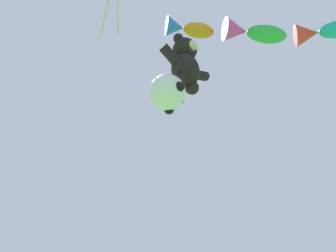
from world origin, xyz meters
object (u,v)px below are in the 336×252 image
Objects in this scene: fish_kite_tangerine at (187,29)px; fish_kite_emerald at (251,32)px; soccer_ball_kite at (168,93)px; fish_kite_teal at (323,32)px; teddy_bear_kite at (185,63)px.

fish_kite_tangerine reaches higher than fish_kite_emerald.
fish_kite_tangerine is 2.24m from fish_kite_emerald.
soccer_ball_kite is 6.60m from fish_kite_teal.
fish_kite_tangerine is at bearing 3.69° from soccer_ball_kite.
fish_kite_teal is at bearing -36.78° from teddy_bear_kite.
teddy_bear_kite is 2.05m from fish_kite_tangerine.
fish_kite_tangerine is at bearing 29.92° from teddy_bear_kite.
fish_kite_teal reaches higher than fish_kite_tangerine.
soccer_ball_kite is at bearing 166.83° from teddy_bear_kite.
fish_kite_emerald is (2.62, -1.45, 3.29)m from soccer_ball_kite.
fish_kite_emerald reaches higher than soccer_ball_kite.
teddy_bear_kite is 1.18× the size of fish_kite_tangerine.
teddy_bear_kite is at bearing -13.17° from soccer_ball_kite.
fish_kite_teal reaches higher than soccer_ball_kite.
soccer_ball_kite is 3.55m from fish_kite_tangerine.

